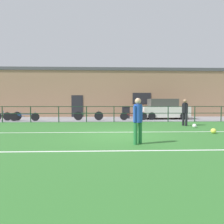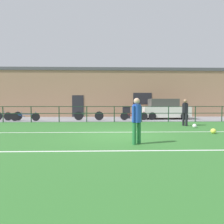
{
  "view_description": "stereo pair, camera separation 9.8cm",
  "coord_description": "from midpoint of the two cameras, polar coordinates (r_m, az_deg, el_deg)",
  "views": [
    {
      "loc": [
        -0.73,
        -9.0,
        1.47
      ],
      "look_at": [
        -0.24,
        3.57,
        0.85
      ],
      "focal_mm": 33.09,
      "sensor_mm": 36.0,
      "label": 1
    },
    {
      "loc": [
        -0.63,
        -9.0,
        1.47
      ],
      "look_at": [
        -0.24,
        3.57,
        0.85
      ],
      "focal_mm": 33.09,
      "sensor_mm": 36.0,
      "label": 2
    }
  ],
  "objects": [
    {
      "name": "player_goalkeeper",
      "position": [
        13.38,
        19.74,
        0.33
      ],
      "size": [
        0.29,
        0.42,
        1.63
      ],
      "rotation": [
        0.0,
        0.0,
        5.13
      ],
      "color": "black",
      "rests_on": "ground"
    },
    {
      "name": "trash_bin_0",
      "position": [
        18.18,
        4.13,
        -0.06
      ],
      "size": [
        0.68,
        0.58,
        1.06
      ],
      "color": "black",
      "rests_on": "pavement_strip"
    },
    {
      "name": "bicycle_parked_4",
      "position": [
        16.4,
        6.27,
        -1.12
      ],
      "size": [
        2.16,
        0.04,
        0.72
      ],
      "color": "black",
      "rests_on": "pavement_strip"
    },
    {
      "name": "ground",
      "position": [
        9.15,
        2.52,
        -6.54
      ],
      "size": [
        60.0,
        44.0,
        0.04
      ],
      "primitive_type": "cube",
      "color": "#33702D"
    },
    {
      "name": "field_line_hash",
      "position": [
        6.3,
        4.54,
        -10.63
      ],
      "size": [
        36.0,
        0.11,
        0.0
      ],
      "primitive_type": "cube",
      "color": "white",
      "rests_on": "ground"
    },
    {
      "name": "bicycle_parked_2",
      "position": [
        16.9,
        -22.71,
        -1.2
      ],
      "size": [
        2.2,
        0.04,
        0.72
      ],
      "color": "black",
      "rests_on": "pavement_strip"
    },
    {
      "name": "perimeter_fence",
      "position": [
        15.03,
        0.81,
        0.08
      ],
      "size": [
        36.07,
        0.07,
        1.15
      ],
      "color": "#193823",
      "rests_on": "ground"
    },
    {
      "name": "bicycle_parked_3",
      "position": [
        17.9,
        -26.71,
        -0.98
      ],
      "size": [
        2.2,
        0.04,
        0.77
      ],
      "color": "black",
      "rests_on": "pavement_strip"
    },
    {
      "name": "parked_car_red",
      "position": [
        18.11,
        14.48,
        0.68
      ],
      "size": [
        3.86,
        1.92,
        1.7
      ],
      "color": "silver",
      "rests_on": "pavement_strip"
    },
    {
      "name": "pavement_strip",
      "position": [
        17.57,
        0.44,
        -1.93
      ],
      "size": [
        48.0,
        5.0,
        0.02
      ],
      "primitive_type": "cube",
      "color": "gray",
      "rests_on": "ground"
    },
    {
      "name": "bicycle_parked_1",
      "position": [
        16.29,
        -6.24,
        -1.02
      ],
      "size": [
        2.3,
        0.04,
        0.78
      ],
      "color": "black",
      "rests_on": "pavement_strip"
    },
    {
      "name": "field_line_touchline",
      "position": [
        10.03,
        2.13,
        -5.58
      ],
      "size": [
        36.0,
        0.11,
        0.0
      ],
      "primitive_type": "cube",
      "color": "white",
      "rests_on": "ground"
    },
    {
      "name": "soccer_ball_spare",
      "position": [
        10.67,
        26.44,
        -4.73
      ],
      "size": [
        0.24,
        0.24,
        0.24
      ],
      "primitive_type": "sphere",
      "color": "#E5E04C",
      "rests_on": "ground"
    },
    {
      "name": "player_striker",
      "position": [
        7.19,
        7.22,
        -1.66
      ],
      "size": [
        0.36,
        0.31,
        1.6
      ],
      "rotation": [
        0.0,
        0.0,
        3.83
      ],
      "color": "#237038",
      "rests_on": "ground"
    },
    {
      "name": "clubhouse_facade",
      "position": [
        21.23,
        0.05,
        5.35
      ],
      "size": [
        28.0,
        2.56,
        4.79
      ],
      "color": "#A37A5B",
      "rests_on": "ground"
    },
    {
      "name": "soccer_ball_match",
      "position": [
        12.53,
        22.05,
        -3.58
      ],
      "size": [
        0.23,
        0.23,
        0.23
      ],
      "primitive_type": "sphere",
      "color": "white",
      "rests_on": "ground"
    }
  ]
}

